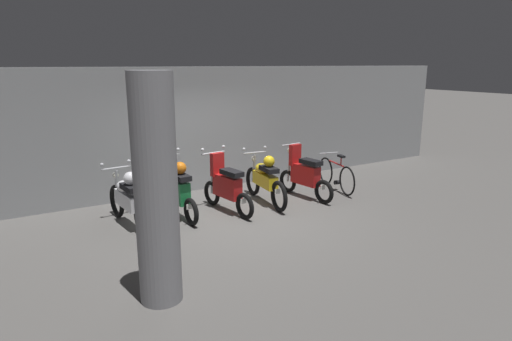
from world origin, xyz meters
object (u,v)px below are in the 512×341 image
motorbike_slot_4 (304,175)px  motorbike_slot_3 (265,179)px  motorbike_slot_1 (177,189)px  motorbike_slot_2 (226,186)px  bicycle (336,175)px  motorbike_slot_0 (128,199)px  support_pillar (156,192)px

motorbike_slot_4 → motorbike_slot_3: bearing=173.5°
motorbike_slot_1 → motorbike_slot_2: bearing=-12.2°
bicycle → motorbike_slot_3: bearing=-179.8°
motorbike_slot_0 → motorbike_slot_1: size_ratio=1.16×
motorbike_slot_1 → motorbike_slot_4: size_ratio=1.00×
motorbike_slot_4 → motorbike_slot_0: bearing=177.2°
motorbike_slot_2 → bicycle: (3.00, 0.09, -0.17)m
motorbike_slot_2 → motorbike_slot_3: size_ratio=0.86×
bicycle → support_pillar: support_pillar is taller
motorbike_slot_2 → support_pillar: size_ratio=0.58×
bicycle → support_pillar: bearing=-152.4°
support_pillar → bicycle: bearing=27.6°
bicycle → support_pillar: size_ratio=0.59×
motorbike_slot_4 → motorbike_slot_1: bearing=175.4°
support_pillar → motorbike_slot_0: bearing=83.0°
motorbike_slot_2 → motorbike_slot_0: bearing=175.2°
motorbike_slot_1 → bicycle: size_ratio=0.99×
motorbike_slot_4 → bicycle: bearing=6.4°
motorbike_slot_0 → motorbike_slot_2: (1.94, -0.16, -0.00)m
motorbike_slot_0 → motorbike_slot_2: bearing=-4.8°
motorbike_slot_2 → motorbike_slot_4: 1.95m
motorbike_slot_2 → motorbike_slot_4: (1.95, -0.03, -0.00)m
support_pillar → motorbike_slot_4: bearing=32.0°
motorbike_slot_0 → motorbike_slot_1: bearing=2.8°
motorbike_slot_1 → motorbike_slot_2: size_ratio=1.00×
motorbike_slot_0 → support_pillar: support_pillar is taller
motorbike_slot_1 → motorbike_slot_4: 2.93m
motorbike_slot_2 → motorbike_slot_3: bearing=5.0°
motorbike_slot_0 → bicycle: (4.94, -0.07, -0.17)m
motorbike_slot_1 → motorbike_slot_2: 0.99m
motorbike_slot_2 → bicycle: size_ratio=0.99×
bicycle → motorbike_slot_2: bearing=-178.2°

